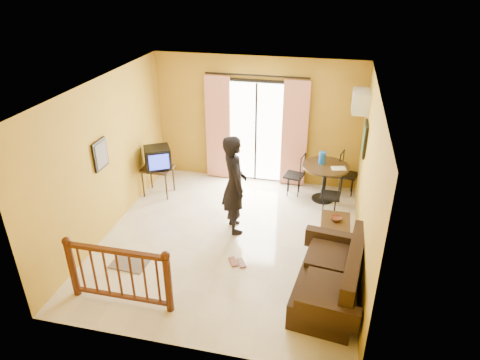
% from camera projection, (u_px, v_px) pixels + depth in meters
% --- Properties ---
extents(ground, '(5.00, 5.00, 0.00)m').
position_uv_depth(ground, '(229.00, 239.00, 7.78)').
color(ground, beige).
rests_on(ground, ground).
extents(room_shell, '(5.00, 5.00, 5.00)m').
position_uv_depth(room_shell, '(228.00, 153.00, 7.00)').
color(room_shell, white).
rests_on(room_shell, ground).
extents(balcony_door, '(2.25, 0.14, 2.46)m').
position_uv_depth(balcony_door, '(256.00, 131.00, 9.35)').
color(balcony_door, black).
rests_on(balcony_door, ground).
extents(tv_table, '(0.63, 0.52, 0.63)m').
position_uv_depth(tv_table, '(158.00, 171.00, 9.06)').
color(tv_table, black).
rests_on(tv_table, ground).
extents(television, '(0.67, 0.65, 0.46)m').
position_uv_depth(television, '(158.00, 158.00, 8.91)').
color(television, black).
rests_on(television, tv_table).
extents(picture_left, '(0.05, 0.42, 0.52)m').
position_uv_depth(picture_left, '(100.00, 155.00, 7.34)').
color(picture_left, black).
rests_on(picture_left, room_shell).
extents(dining_table, '(0.95, 0.95, 0.79)m').
position_uv_depth(dining_table, '(325.00, 173.00, 8.79)').
color(dining_table, black).
rests_on(dining_table, ground).
extents(water_jug, '(0.14, 0.14, 0.25)m').
position_uv_depth(water_jug, '(322.00, 158.00, 8.75)').
color(water_jug, blue).
rests_on(water_jug, dining_table).
extents(serving_tray, '(0.32, 0.24, 0.02)m').
position_uv_depth(serving_tray, '(339.00, 168.00, 8.58)').
color(serving_tray, white).
rests_on(serving_tray, dining_table).
extents(dining_chairs, '(1.60, 1.45, 0.95)m').
position_uv_depth(dining_chairs, '(322.00, 200.00, 9.03)').
color(dining_chairs, black).
rests_on(dining_chairs, ground).
extents(air_conditioner, '(0.31, 0.60, 0.40)m').
position_uv_depth(air_conditioner, '(361.00, 101.00, 8.07)').
color(air_conditioner, white).
rests_on(air_conditioner, room_shell).
extents(botanical_print, '(0.05, 0.50, 0.60)m').
position_uv_depth(botanical_print, '(365.00, 139.00, 7.71)').
color(botanical_print, black).
rests_on(botanical_print, room_shell).
extents(coffee_table, '(0.51, 0.91, 0.40)m').
position_uv_depth(coffee_table, '(335.00, 231.00, 7.55)').
color(coffee_table, black).
rests_on(coffee_table, ground).
extents(bowl, '(0.23, 0.23, 0.06)m').
position_uv_depth(bowl, '(336.00, 219.00, 7.59)').
color(bowl, brown).
rests_on(bowl, coffee_table).
extents(sofa, '(1.06, 1.94, 0.88)m').
position_uv_depth(sofa, '(333.00, 279.00, 6.30)').
color(sofa, black).
rests_on(sofa, ground).
extents(standing_person, '(0.70, 0.81, 1.87)m').
position_uv_depth(standing_person, '(234.00, 185.00, 7.67)').
color(standing_person, black).
rests_on(standing_person, ground).
extents(stair_balustrade, '(1.63, 0.13, 1.04)m').
position_uv_depth(stair_balustrade, '(118.00, 271.00, 6.10)').
color(stair_balustrade, '#471E0F').
rests_on(stair_balustrade, ground).
extents(doormat, '(0.62, 0.44, 0.02)m').
position_uv_depth(doormat, '(129.00, 264.00, 7.14)').
color(doormat, '#61564E').
rests_on(doormat, ground).
extents(sandals, '(0.35, 0.27, 0.03)m').
position_uv_depth(sandals, '(237.00, 262.00, 7.16)').
color(sandals, brown).
rests_on(sandals, ground).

